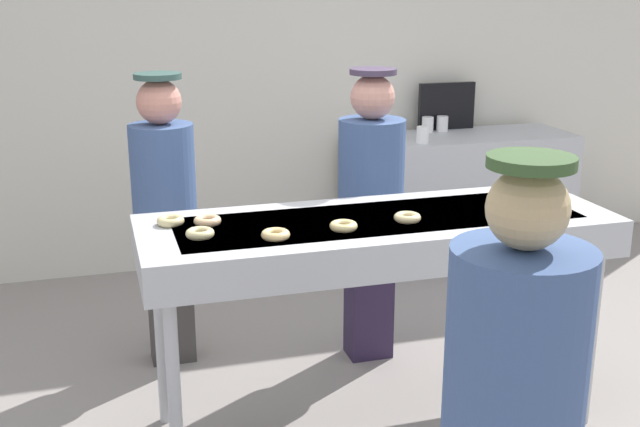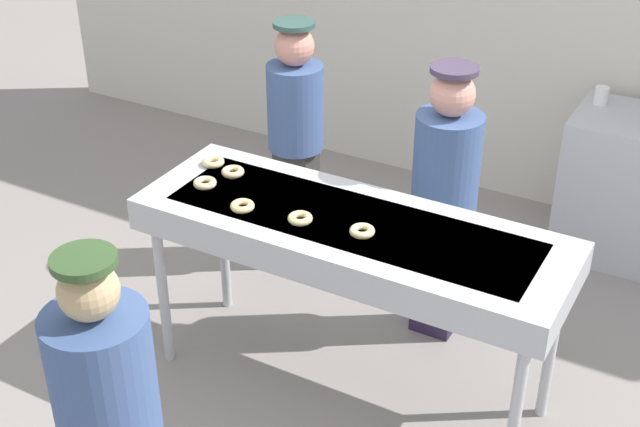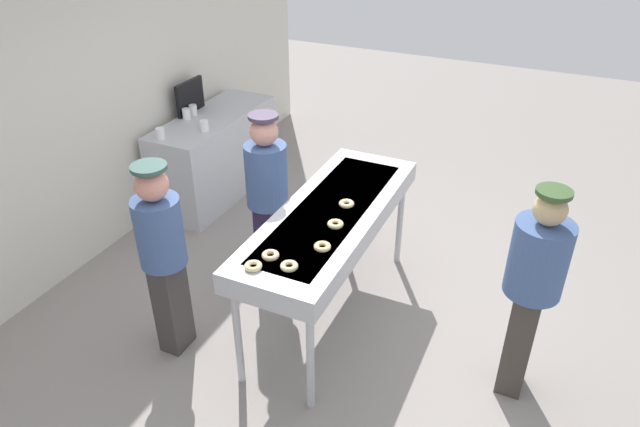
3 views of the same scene
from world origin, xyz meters
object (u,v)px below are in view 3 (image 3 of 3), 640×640
at_px(chocolate_donut_2, 212,305).
at_px(menu_display, 193,241).
at_px(chocolate_donut_1, 380,312).
at_px(chocolate_donut_8, 358,303).
at_px(paper_cup_3, 190,255).
at_px(chocolate_donut_7, 438,300).
at_px(chocolate_donut_5, 269,303).
at_px(customer_waiting, 365,449).
at_px(chocolate_donut_3, 269,312).
at_px(chocolate_donut_4, 215,319).
at_px(paper_cup_2, 186,265).
at_px(worker_baker, 340,295).
at_px(worker_assistant, 208,292).
at_px(chocolate_donut_6, 483,298).
at_px(paper_cup_1, 201,261).
at_px(prep_counter, 198,308).
at_px(fryer_conveyor, 337,322).
at_px(chocolate_donut_0, 378,293).
at_px(paper_cup_0, 256,259).

height_order(chocolate_donut_2, menu_display, menu_display).
distance_m(chocolate_donut_1, chocolate_donut_2, 1.09).
height_order(chocolate_donut_8, paper_cup_3, chocolate_donut_8).
relative_size(chocolate_donut_7, chocolate_donut_8, 1.00).
bearing_deg(chocolate_donut_5, menu_display, 102.88).
distance_m(chocolate_donut_1, customer_waiting, 1.44).
relative_size(chocolate_donut_3, paper_cup_3, 1.48).
relative_size(chocolate_donut_8, customer_waiting, 0.08).
relative_size(chocolate_donut_4, paper_cup_2, 1.48).
xyz_separation_m(chocolate_donut_7, customer_waiting, (-0.92, -1.52, -0.09)).
distance_m(worker_baker, worker_assistant, 1.01).
relative_size(chocolate_donut_6, chocolate_donut_8, 1.00).
distance_m(chocolate_donut_1, chocolate_donut_5, 0.74).
height_order(chocolate_donut_6, paper_cup_1, chocolate_donut_6).
bearing_deg(chocolate_donut_6, menu_display, 129.46).
distance_m(chocolate_donut_5, chocolate_donut_7, 1.13).
xyz_separation_m(chocolate_donut_7, prep_counter, (-1.61, 2.08, -0.65)).
height_order(chocolate_donut_7, prep_counter, chocolate_donut_7).
xyz_separation_m(chocolate_donut_5, chocolate_donut_8, (0.58, -0.11, 0.00)).
distance_m(chocolate_donut_8, worker_assistant, 1.28).
distance_m(chocolate_donut_1, chocolate_donut_8, 0.23).
xyz_separation_m(chocolate_donut_6, paper_cup_1, (-1.86, 2.04, -0.16)).
bearing_deg(paper_cup_2, prep_counter, 69.77).
height_order(fryer_conveyor, chocolate_donut_2, chocolate_donut_2).
distance_m(chocolate_donut_4, chocolate_donut_6, 1.78).
bearing_deg(paper_cup_3, chocolate_donut_2, -85.44).
xyz_separation_m(fryer_conveyor, paper_cup_3, (-0.97, 2.25, -0.04)).
relative_size(chocolate_donut_0, paper_cup_3, 1.48).
xyz_separation_m(chocolate_donut_0, chocolate_donut_8, (-0.19, -0.18, 0.00)).
xyz_separation_m(prep_counter, menu_display, (0.00, 0.23, 0.62)).
relative_size(fryer_conveyor, chocolate_donut_1, 16.42).
distance_m(chocolate_donut_0, chocolate_donut_5, 0.77).
distance_m(chocolate_donut_4, menu_display, 2.39).
height_order(chocolate_donut_2, chocolate_donut_5, same).
distance_m(fryer_conveyor, customer_waiting, 1.56).
relative_size(customer_waiting, paper_cup_2, 19.13).
xyz_separation_m(chocolate_donut_2, chocolate_donut_4, (0.01, -0.26, 0.00)).
height_order(chocolate_donut_4, paper_cup_0, chocolate_donut_4).
xyz_separation_m(chocolate_donut_4, menu_display, (-0.14, 2.38, -0.02)).
bearing_deg(chocolate_donut_8, paper_cup_0, 104.12).
distance_m(worker_assistant, paper_cup_3, 1.41).
bearing_deg(chocolate_donut_1, paper_cup_2, 120.84).
bearing_deg(fryer_conveyor, paper_cup_2, 118.03).
bearing_deg(paper_cup_3, chocolate_donut_4, -85.61).
distance_m(worker_assistant, paper_cup_0, 1.20).
relative_size(chocolate_donut_8, paper_cup_1, 1.48).
bearing_deg(chocolate_donut_5, chocolate_donut_6, -7.14).
height_order(chocolate_donut_8, paper_cup_1, chocolate_donut_8).
height_order(chocolate_donut_1, prep_counter, chocolate_donut_1).
bearing_deg(paper_cup_3, prep_counter, -77.86).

